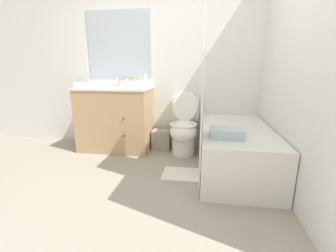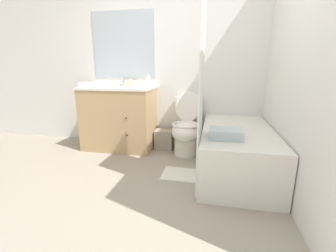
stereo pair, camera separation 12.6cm
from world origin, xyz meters
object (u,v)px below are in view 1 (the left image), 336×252
at_px(bathtub, 235,148).
at_px(tissue_box, 127,83).
at_px(toilet, 184,128).
at_px(soap_dispenser, 145,81).
at_px(wastebasket, 161,139).
at_px(sink_faucet, 119,84).
at_px(hand_towel_folded, 86,85).
at_px(vanity_cabinet, 116,118).
at_px(bath_towel_folded, 227,133).
at_px(bath_mat, 184,174).

xyz_separation_m(bathtub, tissue_box, (-1.49, 0.65, 0.68)).
height_order(toilet, soap_dispenser, soap_dispenser).
xyz_separation_m(wastebasket, tissue_box, (-0.52, 0.09, 0.80)).
bearing_deg(tissue_box, soap_dispenser, -24.69).
height_order(sink_faucet, bathtub, sink_faucet).
distance_m(sink_faucet, bathtub, 1.88).
distance_m(sink_faucet, hand_towel_folded, 0.50).
xyz_separation_m(vanity_cabinet, bath_towel_folded, (1.46, -0.86, 0.09)).
bearing_deg(toilet, vanity_cabinet, 177.13).
relative_size(soap_dispenser, bath_towel_folded, 0.57).
xyz_separation_m(hand_towel_folded, bath_towel_folded, (1.80, -0.70, -0.38)).
height_order(sink_faucet, wastebasket, sink_faucet).
distance_m(tissue_box, hand_towel_folded, 0.57).
height_order(vanity_cabinet, bathtub, vanity_cabinet).
distance_m(wastebasket, bath_mat, 0.91).
bearing_deg(soap_dispenser, bath_towel_folded, -41.09).
height_order(bathtub, wastebasket, bathtub).
distance_m(vanity_cabinet, soap_dispenser, 0.68).
distance_m(wastebasket, soap_dispenser, 0.87).
bearing_deg(sink_faucet, bath_towel_folded, -36.18).
relative_size(bathtub, hand_towel_folded, 5.70).
relative_size(toilet, tissue_box, 5.96).
xyz_separation_m(toilet, wastebasket, (-0.34, 0.14, -0.22)).
bearing_deg(toilet, bath_towel_folded, -59.46).
bearing_deg(bath_towel_folded, toilet, 120.54).
distance_m(tissue_box, bath_towel_folded, 1.74).
height_order(wastebasket, tissue_box, tissue_box).
height_order(toilet, wastebasket, toilet).
height_order(bathtub, bath_mat, bathtub).
distance_m(toilet, bath_towel_folded, 0.96).
bearing_deg(hand_towel_folded, bath_towel_folded, -21.28).
bearing_deg(bath_mat, sink_faucet, 138.56).
relative_size(bathtub, wastebasket, 5.36).
bearing_deg(vanity_cabinet, wastebasket, 7.65).
relative_size(wastebasket, soap_dispenser, 1.55).
xyz_separation_m(tissue_box, bath_mat, (0.93, -0.90, -0.93)).
xyz_separation_m(toilet, hand_towel_folded, (-1.32, -0.11, 0.57)).
bearing_deg(bathtub, sink_faucet, 157.22).
height_order(soap_dispenser, bath_towel_folded, soap_dispenser).
bearing_deg(vanity_cabinet, toilet, -2.87).
height_order(vanity_cabinet, tissue_box, tissue_box).
distance_m(sink_faucet, toilet, 1.17).
distance_m(bathtub, soap_dispenser, 1.48).
height_order(sink_faucet, soap_dispenser, soap_dispenser).
xyz_separation_m(soap_dispenser, bath_towel_folded, (1.03, -0.90, -0.43)).
relative_size(toilet, wastebasket, 3.05).
xyz_separation_m(vanity_cabinet, bathtub, (1.61, -0.47, -0.21)).
bearing_deg(sink_faucet, wastebasket, -10.81).
xyz_separation_m(tissue_box, soap_dispenser, (0.31, -0.14, 0.04)).
bearing_deg(soap_dispenser, bathtub, -23.23).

